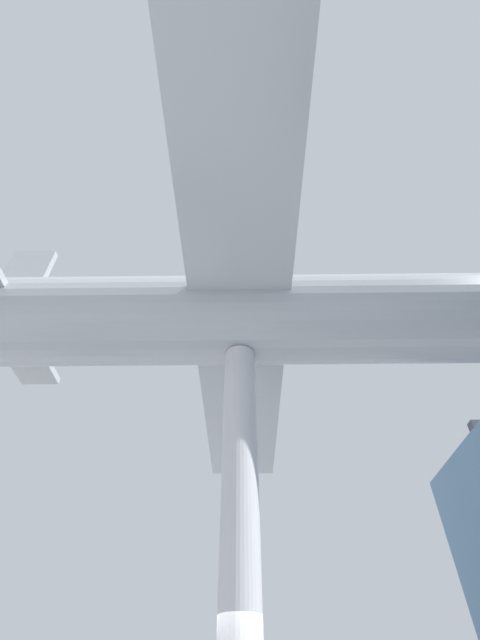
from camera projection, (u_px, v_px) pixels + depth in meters
support_pylon_central at (240, 535)px, 6.55m from camera, size 0.63×0.63×7.05m
suspended_airplane at (252, 320)px, 9.68m from camera, size 15.92×14.03×3.54m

